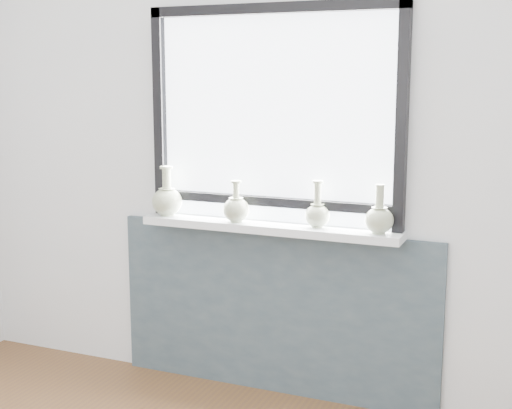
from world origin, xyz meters
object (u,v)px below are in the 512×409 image
at_px(vase_b, 236,208).
at_px(vase_c, 317,213).
at_px(vase_d, 379,218).
at_px(windowsill, 269,227).
at_px(vase_a, 167,200).

height_order(vase_b, vase_c, vase_c).
height_order(vase_b, vase_d, vase_d).
distance_m(windowsill, vase_d, 0.56).
height_order(windowsill, vase_a, vase_a).
xyz_separation_m(vase_a, vase_c, (0.81, 0.02, -0.02)).
bearing_deg(windowsill, vase_d, -1.77).
bearing_deg(windowsill, vase_c, 1.23).
xyz_separation_m(windowsill, vase_d, (0.55, -0.02, 0.09)).
xyz_separation_m(vase_b, vase_d, (0.71, 0.01, 0.00)).
distance_m(windowsill, vase_a, 0.57).
relative_size(vase_b, vase_d, 0.91).
relative_size(vase_a, vase_c, 1.14).
distance_m(vase_b, vase_d, 0.71).
bearing_deg(vase_b, vase_a, 177.80).
bearing_deg(vase_d, windowsill, 178.23).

